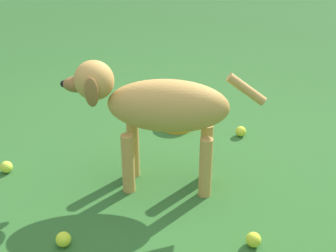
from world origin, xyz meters
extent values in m
plane|color=#2D6026|center=(0.00, 0.00, 0.00)|extent=(14.00, 14.00, 0.00)
ellipsoid|color=#C69347|center=(0.01, -0.17, 0.45)|extent=(0.24, 0.60, 0.26)
cylinder|color=#C69347|center=(0.09, -0.37, 0.16)|extent=(0.06, 0.06, 0.32)
cylinder|color=#C69347|center=(-0.05, -0.37, 0.16)|extent=(0.06, 0.06, 0.32)
cylinder|color=#C69347|center=(0.08, 0.02, 0.16)|extent=(0.06, 0.06, 0.32)
cylinder|color=#C69347|center=(-0.06, 0.02, 0.16)|extent=(0.06, 0.06, 0.32)
ellipsoid|color=#C69347|center=(0.02, -0.53, 0.57)|extent=(0.18, 0.20, 0.19)
ellipsoid|color=olive|center=(0.03, -0.62, 0.54)|extent=(0.09, 0.14, 0.08)
sphere|color=black|center=(0.03, -0.68, 0.54)|extent=(0.03, 0.03, 0.03)
ellipsoid|color=olive|center=(0.12, -0.52, 0.54)|extent=(0.04, 0.07, 0.15)
ellipsoid|color=olive|center=(-0.07, -0.52, 0.54)|extent=(0.04, 0.07, 0.15)
cylinder|color=#C69347|center=(0.00, 0.19, 0.55)|extent=(0.05, 0.20, 0.15)
sphere|color=#C7D630|center=(0.44, 0.25, 0.03)|extent=(0.07, 0.07, 0.07)
sphere|color=#CDE32F|center=(0.54, -0.56, 0.03)|extent=(0.07, 0.07, 0.07)
sphere|color=#C8D332|center=(-0.59, 0.21, 0.03)|extent=(0.07, 0.07, 0.07)
sphere|color=#CBDF3C|center=(0.01, -1.07, 0.03)|extent=(0.07, 0.07, 0.07)
cylinder|color=orange|center=(-0.66, -0.20, 0.03)|extent=(0.22, 0.22, 0.06)
camera|label=1|loc=(1.97, 0.08, 1.32)|focal=47.82mm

